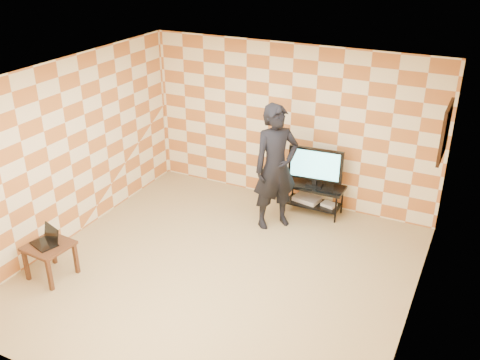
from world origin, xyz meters
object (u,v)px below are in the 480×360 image
at_px(tv_stand, 314,193).
at_px(person, 276,167).
at_px(tv, 316,165).
at_px(side_table, 49,250).

xyz_separation_m(tv_stand, person, (-0.43, -0.65, 0.63)).
bearing_deg(tv, side_table, -128.18).
height_order(tv, side_table, tv).
bearing_deg(tv_stand, side_table, -128.16).
bearing_deg(tv_stand, tv, -95.17).
bearing_deg(tv_stand, person, -123.36).
xyz_separation_m(tv_stand, side_table, (-2.58, -3.29, 0.05)).
relative_size(tv_stand, person, 0.50).
bearing_deg(side_table, person, 50.75).
distance_m(tv_stand, person, 1.00).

